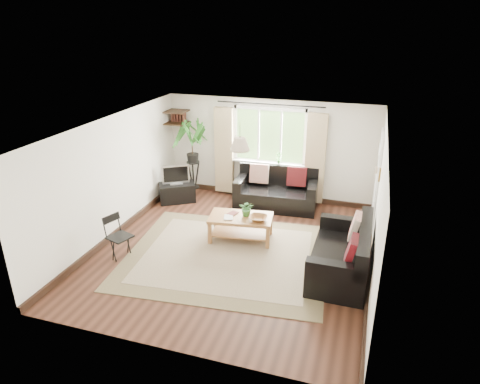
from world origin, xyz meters
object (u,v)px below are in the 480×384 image
(sofa_back, at_px, (276,189))
(coffee_table, at_px, (241,228))
(sofa_right, at_px, (341,251))
(folding_chair, at_px, (120,238))
(tv_stand, at_px, (177,192))
(palm_stand, at_px, (193,159))

(sofa_back, relative_size, coffee_table, 1.51)
(sofa_right, distance_m, folding_chair, 3.94)
(coffee_table, distance_m, folding_chair, 2.31)
(sofa_right, bearing_deg, folding_chair, -79.75)
(tv_stand, xyz_separation_m, palm_stand, (0.23, 0.49, 0.72))
(sofa_back, height_order, coffee_table, sofa_back)
(tv_stand, bearing_deg, sofa_back, -21.96)
(coffee_table, height_order, palm_stand, palm_stand)
(palm_stand, bearing_deg, folding_chair, -91.89)
(sofa_right, distance_m, tv_stand, 4.48)
(sofa_right, height_order, coffee_table, sofa_right)
(palm_stand, distance_m, folding_chair, 3.21)
(sofa_back, distance_m, folding_chair, 3.78)
(sofa_right, bearing_deg, sofa_back, -144.60)
(folding_chair, bearing_deg, palm_stand, 16.74)
(sofa_right, height_order, palm_stand, palm_stand)
(sofa_right, bearing_deg, coffee_table, -107.52)
(coffee_table, xyz_separation_m, palm_stand, (-1.80, 1.85, 0.69))
(coffee_table, xyz_separation_m, tv_stand, (-2.02, 1.36, -0.03))
(sofa_back, distance_m, tv_stand, 2.37)
(tv_stand, distance_m, folding_chair, 2.69)
(coffee_table, bearing_deg, folding_chair, -145.36)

